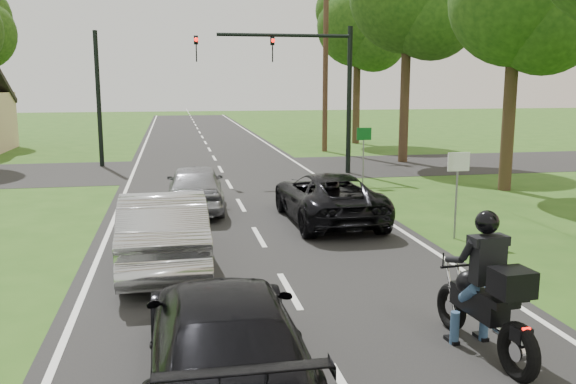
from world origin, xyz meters
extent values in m
plane|color=#295116|center=(0.00, 0.00, 0.00)|extent=(140.00, 140.00, 0.00)
cube|color=black|center=(0.00, 10.00, 0.01)|extent=(8.00, 100.00, 0.01)
cube|color=black|center=(0.00, 16.00, 0.01)|extent=(60.00, 7.00, 0.01)
torus|color=black|center=(2.13, -2.17, 0.37)|extent=(0.21, 0.74, 0.73)
torus|color=black|center=(2.27, -3.83, 0.37)|extent=(0.24, 0.81, 0.80)
cube|color=black|center=(2.19, -2.89, 0.70)|extent=(0.39, 1.07, 0.33)
sphere|color=black|center=(2.17, -2.61, 0.90)|extent=(0.38, 0.38, 0.38)
cube|color=black|center=(2.22, -3.28, 0.90)|extent=(0.42, 0.64, 0.11)
cube|color=#FF0C07|center=(2.28, -3.95, 0.72)|extent=(0.11, 0.04, 0.06)
cylinder|color=silver|center=(2.42, -3.48, 0.34)|extent=(0.17, 0.89, 0.10)
cylinder|color=black|center=(2.15, -2.39, 1.09)|extent=(0.69, 0.10, 0.04)
cube|color=black|center=(2.25, -3.61, 1.23)|extent=(0.52, 0.48, 0.35)
cube|color=black|center=(2.21, -3.06, 1.37)|extent=(0.46, 0.28, 0.66)
sphere|color=black|center=(2.20, -2.98, 1.89)|extent=(0.33, 0.33, 0.33)
cylinder|color=navy|center=(1.93, -2.71, 0.26)|extent=(0.14, 0.14, 0.50)
cylinder|color=navy|center=(2.42, -2.67, 0.26)|extent=(0.14, 0.14, 0.50)
imported|color=black|center=(2.09, 5.37, 0.69)|extent=(2.35, 4.92, 1.36)
imported|color=#B9B9BE|center=(-2.26, 1.96, 0.80)|extent=(1.77, 4.83, 1.58)
imported|color=#93949A|center=(-1.41, 7.50, 0.72)|extent=(1.83, 4.19, 1.41)
imported|color=black|center=(-1.46, -3.30, 0.70)|extent=(1.93, 4.72, 1.37)
cylinder|color=black|center=(5.20, 14.00, 3.00)|extent=(0.20, 0.20, 6.00)
cylinder|color=black|center=(2.50, 14.00, 5.60)|extent=(5.40, 0.14, 0.14)
imported|color=black|center=(2.00, 14.00, 5.05)|extent=(0.16, 0.36, 1.00)
imported|color=black|center=(-1.00, 14.00, 5.05)|extent=(0.16, 0.36, 1.00)
sphere|color=#FF0C07|center=(2.00, 13.82, 5.38)|extent=(0.16, 0.16, 0.16)
sphere|color=#FF0C07|center=(-1.00, 13.82, 5.38)|extent=(0.16, 0.16, 0.16)
cylinder|color=black|center=(-5.20, 18.00, 3.00)|extent=(0.20, 0.20, 6.00)
cylinder|color=#543526|center=(6.20, 22.00, 5.00)|extent=(0.28, 0.28, 10.00)
cylinder|color=slate|center=(4.70, 3.00, 1.00)|extent=(0.05, 0.05, 2.00)
cube|color=silver|center=(4.70, 2.97, 1.90)|extent=(0.55, 0.04, 0.45)
cylinder|color=slate|center=(4.90, 11.00, 1.00)|extent=(0.05, 0.05, 2.00)
cube|color=#0C591E|center=(4.90, 10.97, 1.90)|extent=(0.55, 0.04, 0.45)
cylinder|color=#332316|center=(9.50, 9.00, 2.94)|extent=(0.44, 0.44, 5.88)
sphere|color=#17370F|center=(10.25, 8.40, 5.78)|extent=(3.60, 3.60, 3.60)
cylinder|color=#332316|center=(8.80, 17.00, 3.50)|extent=(0.44, 0.44, 7.00)
sphere|color=#17370F|center=(9.70, 16.28, 6.88)|extent=(4.32, 4.32, 4.32)
cylinder|color=#332316|center=(9.20, 26.00, 3.22)|extent=(0.44, 0.44, 6.44)
sphere|color=#17370F|center=(9.20, 26.00, 7.13)|extent=(4.95, 4.95, 4.95)
sphere|color=#17370F|center=(10.02, 25.34, 6.33)|extent=(3.96, 3.96, 3.96)
camera|label=1|loc=(-2.01, -10.48, 3.79)|focal=38.00mm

